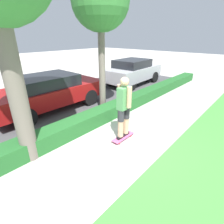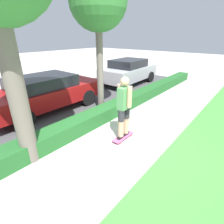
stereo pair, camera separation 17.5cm
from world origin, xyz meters
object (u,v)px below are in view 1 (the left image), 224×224
at_px(parked_car_middle, 49,91).
at_px(tree_mid, 100,2).
at_px(skateboard, 123,137).
at_px(skater_person, 124,107).
at_px(parked_car_rear, 133,71).

bearing_deg(parked_car_middle, tree_mid, -52.86).
bearing_deg(skateboard, parked_car_middle, 92.92).
relative_size(skater_person, parked_car_middle, 0.39).
height_order(skater_person, tree_mid, tree_mid).
bearing_deg(tree_mid, parked_car_middle, 126.44).
relative_size(tree_mid, parked_car_middle, 1.06).
bearing_deg(parked_car_rear, skater_person, -148.83).
relative_size(tree_mid, parked_car_rear, 1.16).
bearing_deg(parked_car_middle, skater_person, -86.38).
height_order(skateboard, parked_car_rear, parked_car_rear).
bearing_deg(skater_person, parked_car_rear, 33.31).
xyz_separation_m(skater_person, tree_mid, (1.13, 1.96, 2.80)).
bearing_deg(parked_car_middle, skateboard, -86.38).
distance_m(skater_person, parked_car_middle, 3.76).
xyz_separation_m(tree_mid, parked_car_rear, (4.39, 1.67, -3.04)).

